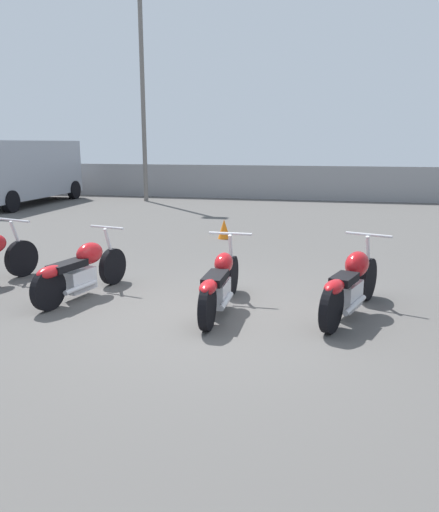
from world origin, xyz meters
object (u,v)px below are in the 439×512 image
Objects in this scene: motorcycle_slot_1 at (81,270)px; parked_van at (20,169)px; motorcycle_slot_3 at (351,284)px; light_pole_left at (142,77)px; motorcycle_slot_2 at (220,284)px; traffic_cone_near at (224,229)px.

motorcycle_slot_1 is 0.37× the size of parked_van.
motorcycle_slot_3 is 14.77m from parked_van.
light_pole_left reaches higher than motorcycle_slot_2.
motorcycle_slot_3 reaches higher than motorcycle_slot_2.
light_pole_left is at bearing 114.90° from motorcycle_slot_2.
motorcycle_slot_3 is at bearing 12.83° from motorcycle_slot_1.
motorcycle_slot_3 is 4.40× the size of traffic_cone_near.
light_pole_left is 14.20m from motorcycle_slot_3.
motorcycle_slot_2 is (5.46, -11.81, -4.09)m from light_pole_left.
light_pole_left is 9.18m from traffic_cone_near.
motorcycle_slot_1 and motorcycle_slot_2 have the same top height.
motorcycle_slot_2 is at bearing -78.69° from traffic_cone_near.
motorcycle_slot_2 is (2.07, -0.20, -0.02)m from motorcycle_slot_1.
light_pole_left is 3.72× the size of motorcycle_slot_2.
motorcycle_slot_3 reaches higher than motorcycle_slot_1.
motorcycle_slot_1 is 12.23m from parked_van.
parked_van is at bearing 158.45° from motorcycle_slot_3.
motorcycle_slot_3 is at bearing 7.39° from motorcycle_slot_2.
motorcycle_slot_2 is 1.67m from motorcycle_slot_3.
traffic_cone_near is at bearing -29.97° from parked_van.
light_pole_left is 13.64m from motorcycle_slot_2.
light_pole_left reaches higher than parked_van.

